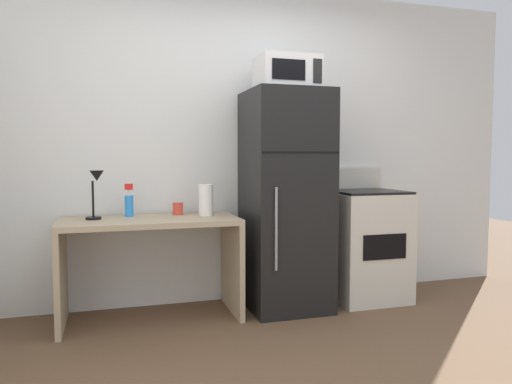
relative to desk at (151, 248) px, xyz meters
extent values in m
plane|color=brown|center=(0.85, -1.33, -0.53)|extent=(12.00, 12.00, 0.00)
cube|color=silver|center=(0.85, 0.37, 0.77)|extent=(5.00, 0.10, 2.60)
cube|color=tan|center=(0.00, 0.00, 0.20)|extent=(1.28, 0.60, 0.04)
cube|color=tan|center=(-0.62, 0.00, -0.18)|extent=(0.04, 0.60, 0.71)
cube|color=tan|center=(0.62, 0.00, -0.18)|extent=(0.04, 0.60, 0.71)
cylinder|color=black|center=(-0.40, 0.06, 0.23)|extent=(0.11, 0.11, 0.02)
cylinder|color=black|center=(-0.40, 0.06, 0.37)|extent=(0.02, 0.02, 0.26)
cone|color=black|center=(-0.37, 0.04, 0.53)|extent=(0.10, 0.10, 0.08)
cylinder|color=#D83F33|center=(0.23, 0.17, 0.26)|extent=(0.08, 0.08, 0.09)
cylinder|color=#2D8CEA|center=(-0.14, 0.15, 0.30)|extent=(0.06, 0.06, 0.16)
cylinder|color=white|center=(-0.14, 0.15, 0.40)|extent=(0.02, 0.02, 0.04)
cube|color=red|center=(-0.14, 0.14, 0.44)|extent=(0.06, 0.03, 0.04)
cylinder|color=white|center=(0.43, 0.05, 0.34)|extent=(0.11, 0.11, 0.24)
cube|color=black|center=(1.05, -0.02, 0.32)|extent=(0.61, 0.65, 1.71)
cube|color=black|center=(1.05, -0.35, 0.70)|extent=(0.60, 0.00, 0.01)
cylinder|color=gray|center=(0.86, -0.36, 0.15)|extent=(0.02, 0.02, 0.60)
cube|color=silver|center=(1.05, -0.04, 1.31)|extent=(0.46, 0.34, 0.26)
cube|color=black|center=(1.00, -0.21, 1.31)|extent=(0.26, 0.01, 0.15)
cube|color=black|center=(1.23, -0.21, 1.31)|extent=(0.07, 0.01, 0.18)
cube|color=beige|center=(1.78, 0.00, -0.08)|extent=(0.60, 0.60, 0.90)
cube|color=black|center=(1.78, 0.00, 0.38)|extent=(0.57, 0.58, 0.02)
cube|color=beige|center=(1.78, 0.28, 0.48)|extent=(0.60, 0.04, 0.18)
cube|color=black|center=(1.78, -0.30, -0.04)|extent=(0.38, 0.01, 0.20)
camera|label=1|loc=(-0.28, -3.59, 0.67)|focal=33.93mm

